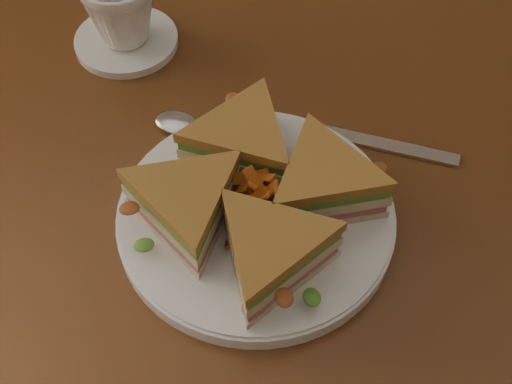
% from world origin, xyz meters
% --- Properties ---
extents(table, '(1.20, 0.80, 0.75)m').
position_xyz_m(table, '(0.00, 0.00, 0.65)').
color(table, '#3D1F0D').
rests_on(table, ground).
extents(plate, '(0.27, 0.27, 0.02)m').
position_xyz_m(plate, '(-0.01, -0.05, 0.76)').
color(plate, silver).
rests_on(plate, table).
extents(sandwich_wedges, '(0.30, 0.30, 0.06)m').
position_xyz_m(sandwich_wedges, '(-0.01, -0.05, 0.80)').
color(sandwich_wedges, beige).
rests_on(sandwich_wedges, plate).
extents(crisps_mound, '(0.09, 0.09, 0.05)m').
position_xyz_m(crisps_mound, '(-0.01, -0.05, 0.79)').
color(crisps_mound, '#B95717').
rests_on(crisps_mound, plate).
extents(spoon, '(0.18, 0.04, 0.01)m').
position_xyz_m(spoon, '(-0.11, 0.05, 0.75)').
color(spoon, silver).
rests_on(spoon, table).
extents(knife, '(0.22, 0.02, 0.00)m').
position_xyz_m(knife, '(0.06, 0.09, 0.75)').
color(knife, silver).
rests_on(knife, table).
extents(saucer, '(0.12, 0.12, 0.01)m').
position_xyz_m(saucer, '(-0.24, 0.15, 0.76)').
color(saucer, silver).
rests_on(saucer, table).
extents(coffee_cup, '(0.10, 0.10, 0.08)m').
position_xyz_m(coffee_cup, '(-0.24, 0.15, 0.80)').
color(coffee_cup, silver).
rests_on(coffee_cup, saucer).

